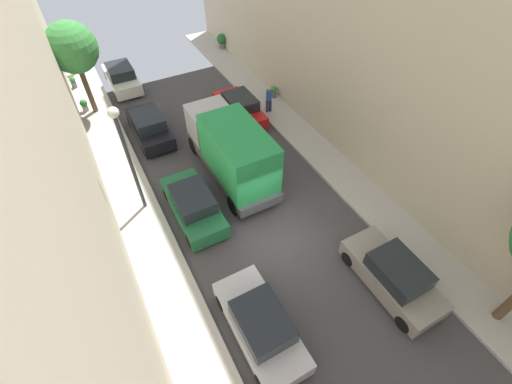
# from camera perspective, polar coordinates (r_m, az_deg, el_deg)

# --- Properties ---
(ground) EXTENTS (32.00, 32.00, 0.00)m
(ground) POSITION_cam_1_polar(r_m,az_deg,el_deg) (15.74, 3.32, -7.27)
(ground) COLOR #423F42
(sidewalk_left) EXTENTS (2.00, 44.00, 0.15)m
(sidewalk_left) POSITION_cam_1_polar(r_m,az_deg,el_deg) (14.78, -14.10, -14.38)
(sidewalk_left) COLOR #B7B2A8
(sidewalk_left) RESTS_ON ground
(sidewalk_right) EXTENTS (2.00, 44.00, 0.15)m
(sidewalk_right) POSITION_cam_1_polar(r_m,az_deg,el_deg) (17.98, 17.13, -0.68)
(sidewalk_right) COLOR #B7B2A8
(sidewalk_right) RESTS_ON ground
(parked_car_left_2) EXTENTS (1.78, 4.20, 1.57)m
(parked_car_left_2) POSITION_cam_1_polar(r_m,az_deg,el_deg) (12.95, 0.79, -20.82)
(parked_car_left_2) COLOR silver
(parked_car_left_2) RESTS_ON ground
(parked_car_left_3) EXTENTS (1.78, 4.20, 1.57)m
(parked_car_left_3) POSITION_cam_1_polar(r_m,az_deg,el_deg) (16.20, -10.14, -2.09)
(parked_car_left_3) COLOR #1E6638
(parked_car_left_3) RESTS_ON ground
(parked_car_left_4) EXTENTS (1.78, 4.20, 1.57)m
(parked_car_left_4) POSITION_cam_1_polar(r_m,az_deg,el_deg) (21.32, -16.95, 10.15)
(parked_car_left_4) COLOR black
(parked_car_left_4) RESTS_ON ground
(parked_car_left_5) EXTENTS (1.78, 4.20, 1.57)m
(parked_car_left_5) POSITION_cam_1_polar(r_m,az_deg,el_deg) (26.86, -20.98, 17.00)
(parked_car_left_5) COLOR white
(parked_car_left_5) RESTS_ON ground
(parked_car_right_1) EXTENTS (1.78, 4.20, 1.57)m
(parked_car_right_1) POSITION_cam_1_polar(r_m,az_deg,el_deg) (14.78, 21.38, -12.51)
(parked_car_right_1) COLOR gray
(parked_car_right_1) RESTS_ON ground
(parked_car_right_2) EXTENTS (1.78, 4.20, 1.57)m
(parked_car_right_2) POSITION_cam_1_polar(r_m,az_deg,el_deg) (22.00, -2.65, 13.44)
(parked_car_right_2) COLOR red
(parked_car_right_2) RESTS_ON ground
(delivery_truck) EXTENTS (2.26, 6.60, 3.38)m
(delivery_truck) POSITION_cam_1_polar(r_m,az_deg,el_deg) (17.14, -4.06, 6.86)
(delivery_truck) COLOR #4C4C51
(delivery_truck) RESTS_ON ground
(pedestrian) EXTENTS (0.40, 0.36, 1.72)m
(pedestrian) POSITION_cam_1_polar(r_m,az_deg,el_deg) (22.26, 2.11, 14.97)
(pedestrian) COLOR #2D334C
(pedestrian) RESTS_ON sidewalk_right
(street_tree_0) EXTENTS (2.79, 2.79, 5.45)m
(street_tree_0) POSITION_cam_1_polar(r_m,az_deg,el_deg) (23.18, -27.73, 19.98)
(street_tree_0) COLOR brown
(street_tree_0) RESTS_ON sidewalk_left
(potted_plant_0) EXTENTS (0.46, 0.46, 0.75)m
(potted_plant_0) POSITION_cam_1_polar(r_m,az_deg,el_deg) (24.03, 2.85, 16.03)
(potted_plant_0) COLOR slate
(potted_plant_0) RESTS_ON sidewalk_right
(potted_plant_1) EXTENTS (0.78, 0.78, 1.11)m
(potted_plant_1) POSITION_cam_1_polar(r_m,az_deg,el_deg) (30.64, -5.58, 23.35)
(potted_plant_1) COLOR slate
(potted_plant_1) RESTS_ON sidewalk_right
(potted_plant_2) EXTENTS (0.50, 0.50, 0.80)m
(potted_plant_2) POSITION_cam_1_polar(r_m,az_deg,el_deg) (29.69, -27.79, 17.32)
(potted_plant_2) COLOR #B2A899
(potted_plant_2) RESTS_ON sidewalk_left
(potted_plant_3) EXTENTS (0.45, 0.45, 0.77)m
(potted_plant_3) POSITION_cam_1_polar(r_m,az_deg,el_deg) (25.00, -26.13, 12.59)
(potted_plant_3) COLOR #B2A899
(potted_plant_3) RESTS_ON sidewalk_left
(potted_plant_4) EXTENTS (0.39, 0.39, 0.76)m
(potted_plant_4) POSITION_cam_1_polar(r_m,az_deg,el_deg) (27.96, -27.57, 15.55)
(potted_plant_4) COLOR slate
(potted_plant_4) RESTS_ON sidewalk_left
(lamp_post) EXTENTS (0.44, 0.44, 5.39)m
(lamp_post) POSITION_cam_1_polar(r_m,az_deg,el_deg) (15.16, -20.50, 6.88)
(lamp_post) COLOR #333338
(lamp_post) RESTS_ON sidewalk_left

